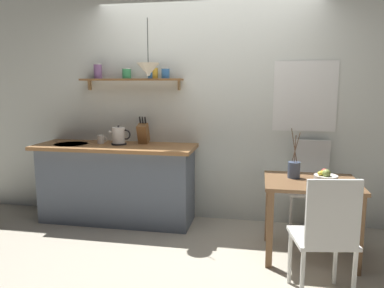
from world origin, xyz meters
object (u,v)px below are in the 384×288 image
Objects in this scene: dining_table at (311,195)px; fruit_bowl at (325,177)px; dining_chair_far at (310,182)px; twig_vase at (294,169)px; coffee_mug_by_sink at (101,139)px; dining_chair_near at (326,233)px; knife_block at (143,133)px; electric_kettle at (119,136)px; pendant_lamp at (148,69)px.

fruit_bowl is at bearing -15.12° from dining_table.
dining_chair_far is 2.13× the size of twig_vase.
coffee_mug_by_sink is at bearing 165.97° from dining_table.
dining_chair_near is 3.02× the size of knife_block.
dining_chair_near reaches higher than fruit_bowl.
twig_vase reaches higher than coffee_mug_by_sink.
twig_vase is 3.82× the size of coffee_mug_by_sink.
electric_kettle is at bearing 147.89° from dining_chair_near.
pendant_lamp is at bearing -17.72° from electric_kettle.
dining_chair_near is 1.38m from dining_chair_far.
knife_block reaches higher than dining_chair_near.
pendant_lamp is (-1.73, -0.22, 1.19)m from dining_chair_far.
knife_block is (-1.87, 0.00, 0.48)m from dining_chair_far.
electric_kettle reaches higher than coffee_mug_by_sink.
fruit_bowl is 0.45× the size of twig_vase.
coffee_mug_by_sink reaches higher than fruit_bowl.
electric_kettle is 0.28m from knife_block.
dining_chair_near is at bearing -29.88° from coffee_mug_by_sink.
dining_chair_far is 8.12× the size of coffee_mug_by_sink.
dining_table is 2.38m from coffee_mug_by_sink.
electric_kettle reaches higher than dining_chair_near.
electric_kettle is at bearing -177.61° from dining_chair_far.
dining_chair_near reaches higher than dining_table.
fruit_bowl reaches higher than dining_table.
dining_chair_far is 2.11m from pendant_lamp.
dining_table is at bearing -14.20° from pendant_lamp.
fruit_bowl is 0.35× the size of pendant_lamp.
knife_block is 0.50m from coffee_mug_by_sink.
pendant_lamp reaches higher than dining_table.
fruit_bowl is (0.03, -0.66, 0.23)m from dining_chair_far.
knife_block reaches higher than fruit_bowl.
twig_vase reaches higher than electric_kettle.
fruit_bowl is at bearing -14.26° from pendant_lamp.
electric_kettle reaches higher than dining_table.
dining_chair_near is at bearing -32.11° from electric_kettle.
dining_table is 0.64m from dining_chair_far.
coffee_mug_by_sink is at bearing 173.88° from electric_kettle.
dining_chair_far is (0.08, 0.63, -0.04)m from dining_table.
dining_chair_far is 4.76× the size of fruit_bowl.
dining_table is 0.28m from twig_vase.
pendant_lamp reaches higher than dining_chair_near.
coffee_mug_by_sink is at bearing -172.25° from knife_block.
knife_block reaches higher than dining_chair_far.
dining_chair_near is at bearing -92.79° from dining_chair_far.
electric_kettle is at bearing 165.09° from fruit_bowl.
dining_chair_far reaches higher than fruit_bowl.
fruit_bowl is at bearing -23.47° from twig_vase.
electric_kettle is at bearing 166.34° from twig_vase.
pendant_lamp is (0.63, -0.15, 0.79)m from coffee_mug_by_sink.
coffee_mug_by_sink reaches higher than dining_chair_far.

